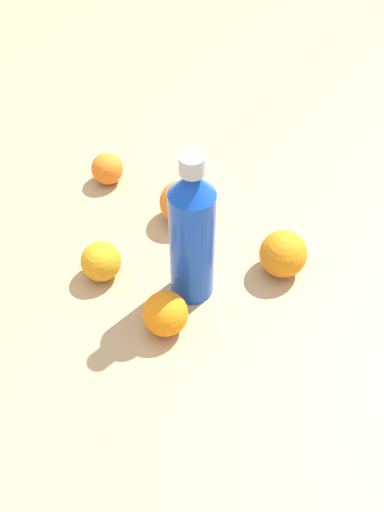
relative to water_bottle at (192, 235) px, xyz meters
name	(u,v)px	position (x,y,z in m)	size (l,w,h in m)	color
ground_plane	(175,277)	(-0.01, -0.04, -0.13)	(2.40, 2.40, 0.00)	tan
water_bottle	(192,235)	(0.00, 0.00, 0.00)	(0.07, 0.07, 0.27)	blue
orange_0	(182,202)	(-0.14, -0.10, -0.09)	(0.08, 0.08, 0.08)	orange
orange_1	(283,254)	(-0.11, 0.11, -0.09)	(0.08, 0.08, 0.08)	orange
orange_2	(165,314)	(0.09, 0.00, -0.09)	(0.07, 0.07, 0.07)	orange
orange_3	(107,169)	(-0.16, -0.27, -0.10)	(0.06, 0.06, 0.06)	orange
orange_4	(101,261)	(0.05, -0.15, -0.09)	(0.07, 0.07, 0.07)	orange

